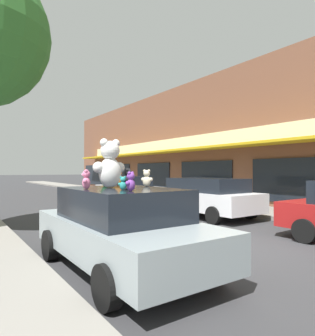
% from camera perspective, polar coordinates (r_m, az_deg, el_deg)
% --- Properties ---
extents(ground_plane, '(260.00, 260.00, 0.00)m').
position_cam_1_polar(ground_plane, '(7.65, 14.17, -14.39)').
color(ground_plane, '#333335').
extents(storefront_row, '(16.72, 38.66, 7.41)m').
position_cam_1_polar(storefront_row, '(23.90, 22.46, 4.02)').
color(storefront_row, brown).
rests_on(storefront_row, ground_plane).
extents(plush_art_car, '(2.08, 4.34, 1.51)m').
position_cam_1_polar(plush_art_car, '(5.72, -6.82, -11.09)').
color(plush_art_car, '#8C999E').
rests_on(plush_art_car, ground_plane).
extents(teddy_bear_giant, '(0.70, 0.44, 0.94)m').
position_cam_1_polar(teddy_bear_giant, '(5.79, -9.06, 0.70)').
color(teddy_bear_giant, white).
rests_on(teddy_bear_giant, plush_art_car).
extents(teddy_bear_orange, '(0.26, 0.23, 0.37)m').
position_cam_1_polar(teddy_bear_orange, '(6.80, -7.41, -1.78)').
color(teddy_bear_orange, orange).
rests_on(teddy_bear_orange, plush_art_car).
extents(teddy_bear_green, '(0.23, 0.15, 0.31)m').
position_cam_1_polar(teddy_bear_green, '(6.40, -9.95, -2.12)').
color(teddy_bear_green, green).
rests_on(teddy_bear_green, plush_art_car).
extents(teddy_bear_teal, '(0.17, 0.15, 0.24)m').
position_cam_1_polar(teddy_bear_teal, '(5.15, -6.61, -2.91)').
color(teddy_bear_teal, teal).
rests_on(teddy_bear_teal, plush_art_car).
extents(teddy_bear_cream, '(0.22, 0.26, 0.35)m').
position_cam_1_polar(teddy_bear_cream, '(6.17, -2.07, -1.98)').
color(teddy_bear_cream, beige).
rests_on(teddy_bear_cream, plush_art_car).
extents(teddy_bear_pink, '(0.21, 0.26, 0.35)m').
position_cam_1_polar(teddy_bear_pink, '(5.48, -13.44, -2.17)').
color(teddy_bear_pink, pink).
rests_on(teddy_bear_pink, plush_art_car).
extents(teddy_bear_black, '(0.26, 0.24, 0.38)m').
position_cam_1_polar(teddy_bear_black, '(5.99, -5.65, -1.93)').
color(teddy_bear_black, black).
rests_on(teddy_bear_black, plush_art_car).
extents(teddy_bear_purple, '(0.24, 0.19, 0.32)m').
position_cam_1_polar(teddy_bear_purple, '(4.82, -5.13, -2.61)').
color(teddy_bear_purple, purple).
rests_on(teddy_bear_purple, plush_art_car).
extents(parked_car_far_center, '(2.15, 4.30, 1.53)m').
position_cam_1_polar(parked_car_far_center, '(12.07, 9.32, -5.25)').
color(parked_car_far_center, silver).
rests_on(parked_car_far_center, ground_plane).
extents(parked_car_far_right, '(2.09, 4.65, 1.53)m').
position_cam_1_polar(parked_car_far_right, '(17.26, -5.75, -3.92)').
color(parked_car_far_right, '#B7B7BC').
rests_on(parked_car_far_right, ground_plane).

